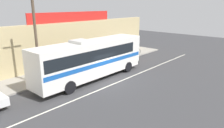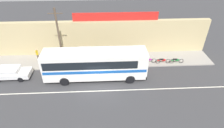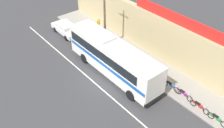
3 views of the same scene
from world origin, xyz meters
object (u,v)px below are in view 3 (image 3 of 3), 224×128
motorcycle_black (171,85)px  pedestrian_far_right (98,24)px  intercity_bus (113,57)px  motorcycle_purple (217,119)px  motorcycle_blue (184,94)px  motorcycle_green (199,106)px  utility_pole (105,17)px  parked_car (66,28)px

motorcycle_black → pedestrian_far_right: size_ratio=1.14×
intercity_bus → motorcycle_black: intercity_bus is taller
motorcycle_purple → motorcycle_black: same height
motorcycle_black → pedestrian_far_right: (-13.11, 1.42, 0.58)m
intercity_bus → motorcycle_black: size_ratio=5.89×
motorcycle_blue → motorcycle_black: 1.51m
motorcycle_purple → motorcycle_blue: bearing=175.9°
pedestrian_far_right → motorcycle_purple: bearing=-5.2°
motorcycle_purple → motorcycle_black: (-5.08, 0.23, 0.00)m
motorcycle_purple → pedestrian_far_right: (-18.20, 1.65, 0.58)m
motorcycle_green → pedestrian_far_right: pedestrian_far_right is taller
utility_pole → motorcycle_black: (9.38, 0.44, -3.50)m
pedestrian_far_right → intercity_bus: bearing=-27.6°
parked_car → pedestrian_far_right: (2.19, 3.50, 0.40)m
motorcycle_green → utility_pole: bearing=-178.8°
motorcycle_blue → pedestrian_far_right: bearing=174.5°
pedestrian_far_right → motorcycle_black: bearing=-6.2°
intercity_bus → motorcycle_blue: 7.56m
intercity_bus → motorcycle_blue: size_ratio=6.07×
utility_pole → motorcycle_green: bearing=1.2°
utility_pole → motorcycle_purple: (14.47, 0.21, -3.50)m
motorcycle_blue → motorcycle_green: 1.82m
motorcycle_green → parked_car: bearing=-174.1°
motorcycle_green → motorcycle_black: bearing=177.1°
intercity_bus → motorcycle_purple: bearing=12.7°
parked_car → pedestrian_far_right: size_ratio=2.66×
motorcycle_green → pedestrian_far_right: (-16.43, 1.59, 0.58)m
motorcycle_blue → utility_pole: bearing=-177.6°
motorcycle_purple → motorcycle_green: same height
utility_pole → pedestrian_far_right: (-3.73, 1.86, -2.92)m
utility_pole → motorcycle_blue: size_ratio=3.99×
motorcycle_blue → intercity_bus: bearing=-159.2°
motorcycle_blue → motorcycle_black: size_ratio=0.97×
intercity_bus → parked_car: 9.99m
intercity_bus → motorcycle_blue: intercity_bus is taller
parked_car → motorcycle_green: bearing=5.9°
motorcycle_blue → pedestrian_far_right: pedestrian_far_right is taller
parked_car → motorcycle_black: size_ratio=2.33×
parked_car → utility_pole: size_ratio=0.60×
motorcycle_blue → pedestrian_far_right: 14.70m
utility_pole → motorcycle_blue: 11.44m
parked_car → motorcycle_purple: parked_car is taller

